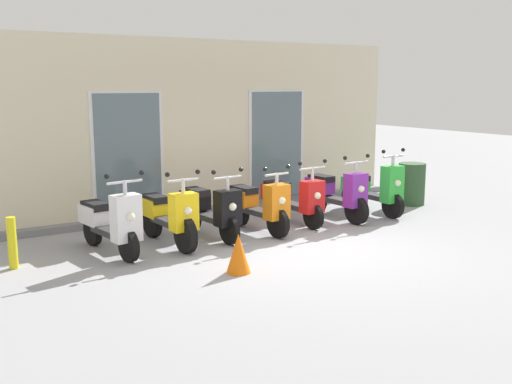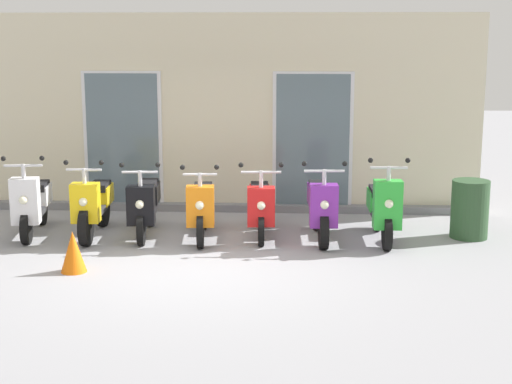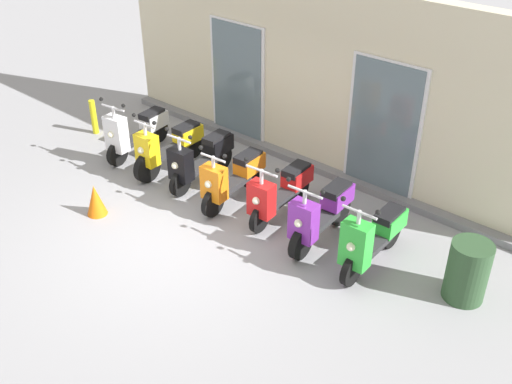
% 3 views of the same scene
% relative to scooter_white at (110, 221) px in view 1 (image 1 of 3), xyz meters
% --- Properties ---
extents(ground_plane, '(40.00, 40.00, 0.00)m').
position_rel_scooter_white_xyz_m(ground_plane, '(2.53, -1.28, -0.48)').
color(ground_plane, '#939399').
extents(storefront_facade, '(8.61, 0.50, 3.23)m').
position_rel_scooter_white_xyz_m(storefront_facade, '(2.53, 1.91, 1.08)').
color(storefront_facade, beige).
rests_on(storefront_facade, ground_plane).
extents(scooter_white, '(0.61, 1.58, 1.25)m').
position_rel_scooter_white_xyz_m(scooter_white, '(0.00, 0.00, 0.00)').
color(scooter_white, black).
rests_on(scooter_white, ground_plane).
extents(scooter_yellow, '(0.56, 1.66, 1.20)m').
position_rel_scooter_white_xyz_m(scooter_yellow, '(0.90, 0.01, -0.02)').
color(scooter_yellow, black).
rests_on(scooter_yellow, ground_plane).
extents(scooter_black, '(0.56, 1.56, 1.17)m').
position_rel_scooter_white_xyz_m(scooter_black, '(1.65, 0.05, -0.00)').
color(scooter_black, black).
rests_on(scooter_black, ground_plane).
extents(scooter_orange, '(0.53, 1.54, 1.16)m').
position_rel_scooter_white_xyz_m(scooter_orange, '(2.49, -0.06, -0.01)').
color(scooter_orange, black).
rests_on(scooter_orange, ground_plane).
extents(scooter_red, '(0.62, 1.56, 1.17)m').
position_rel_scooter_white_xyz_m(scooter_red, '(3.32, 0.13, -0.02)').
color(scooter_red, black).
rests_on(scooter_red, ground_plane).
extents(scooter_purple, '(0.62, 1.56, 1.22)m').
position_rel_scooter_white_xyz_m(scooter_purple, '(4.19, -0.02, -0.00)').
color(scooter_purple, black).
rests_on(scooter_purple, ground_plane).
extents(scooter_green, '(0.57, 1.56, 1.27)m').
position_rel_scooter_white_xyz_m(scooter_green, '(5.07, -0.05, 0.01)').
color(scooter_green, black).
rests_on(scooter_green, ground_plane).
extents(traffic_cone, '(0.32, 0.32, 0.52)m').
position_rel_scooter_white_xyz_m(traffic_cone, '(1.09, -1.75, -0.22)').
color(traffic_cone, orange).
rests_on(traffic_cone, ground_plane).
extents(curb_bollard, '(0.12, 0.12, 0.70)m').
position_rel_scooter_white_xyz_m(curb_bollard, '(-1.33, 0.02, -0.13)').
color(curb_bollard, yellow).
rests_on(curb_bollard, ground_plane).
extents(trash_bin, '(0.54, 0.54, 0.84)m').
position_rel_scooter_white_xyz_m(trash_bin, '(6.34, 0.19, -0.06)').
color(trash_bin, '#2D4C2D').
rests_on(trash_bin, ground_plane).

